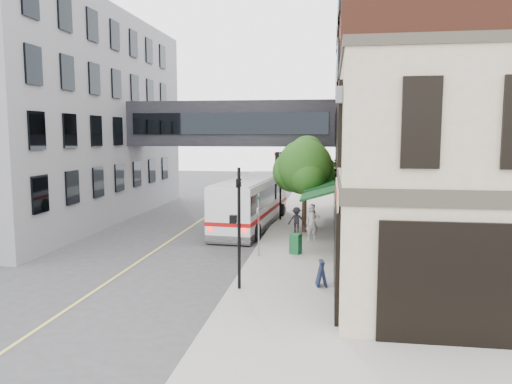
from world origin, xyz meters
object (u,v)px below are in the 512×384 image
(pedestrian_b, at_px, (313,218))
(pedestrian_c, at_px, (297,220))
(newspaper_box, at_px, (296,244))
(pedestrian_a, at_px, (312,223))
(bus, at_px, (252,200))
(sandwich_board, at_px, (322,273))

(pedestrian_b, xyz_separation_m, pedestrian_c, (-0.92, -0.69, -0.05))
(pedestrian_c, bearing_deg, newspaper_box, -86.90)
(pedestrian_a, relative_size, pedestrian_b, 1.16)
(pedestrian_a, bearing_deg, pedestrian_b, 76.41)
(bus, height_order, newspaper_box, bus)
(pedestrian_a, height_order, pedestrian_c, pedestrian_a)
(pedestrian_a, xyz_separation_m, newspaper_box, (-0.65, -3.16, -0.46))
(pedestrian_b, relative_size, sandwich_board, 1.67)
(pedestrian_b, distance_m, newspaper_box, 5.57)
(newspaper_box, bearing_deg, pedestrian_a, 100.55)
(pedestrian_a, distance_m, newspaper_box, 3.26)
(pedestrian_a, height_order, sandwich_board, pedestrian_a)
(bus, bearing_deg, pedestrian_b, -24.42)
(sandwich_board, bearing_deg, newspaper_box, 95.53)
(bus, distance_m, pedestrian_c, 3.93)
(bus, height_order, pedestrian_b, bus)
(pedestrian_c, bearing_deg, pedestrian_b, 36.46)
(bus, relative_size, pedestrian_a, 6.10)
(pedestrian_a, xyz_separation_m, sandwich_board, (0.67, -8.08, -0.46))
(sandwich_board, bearing_deg, pedestrian_b, 84.25)
(pedestrian_c, xyz_separation_m, sandwich_board, (1.62, -9.75, -0.28))
(pedestrian_c, bearing_deg, sandwich_board, -80.95)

